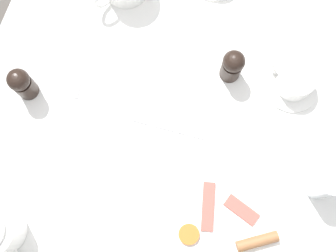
% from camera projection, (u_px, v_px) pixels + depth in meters
% --- Properties ---
extents(ground_plane, '(8.00, 8.00, 0.00)m').
position_uv_depth(ground_plane, '(168.00, 168.00, 1.87)').
color(ground_plane, '#4C4742').
extents(table, '(1.06, 0.96, 0.78)m').
position_uv_depth(table, '(168.00, 134.00, 1.19)').
color(table, white).
rests_on(table, ground_plane).
extents(breakfast_plate, '(0.29, 0.29, 0.04)m').
position_uv_depth(breakfast_plate, '(223.00, 239.00, 1.05)').
color(breakfast_plate, white).
rests_on(breakfast_plate, table).
extents(teacup_with_saucer_left, '(0.14, 0.14, 0.06)m').
position_uv_depth(teacup_with_saucer_left, '(295.00, 82.00, 1.11)').
color(teacup_with_saucer_left, white).
rests_on(teacup_with_saucer_left, table).
extents(water_glass_short, '(0.06, 0.06, 0.12)m').
position_uv_depth(water_glass_short, '(325.00, 183.00, 1.02)').
color(water_glass_short, white).
rests_on(water_glass_short, table).
extents(pepper_grinder, '(0.05, 0.05, 0.11)m').
position_uv_depth(pepper_grinder, '(232.00, 65.00, 1.09)').
color(pepper_grinder, black).
rests_on(pepper_grinder, table).
extents(salt_grinder, '(0.05, 0.05, 0.11)m').
position_uv_depth(salt_grinder, '(22.00, 83.00, 1.08)').
color(salt_grinder, black).
rests_on(salt_grinder, table).
extents(fork_by_plate, '(0.16, 0.04, 0.00)m').
position_uv_depth(fork_by_plate, '(81.00, 67.00, 1.14)').
color(fork_by_plate, silver).
rests_on(fork_by_plate, table).
extents(knife_by_plate, '(0.03, 0.22, 0.00)m').
position_uv_depth(knife_by_plate, '(162.00, 123.00, 1.11)').
color(knife_by_plate, silver).
rests_on(knife_by_plate, table).
extents(spoon_for_tea, '(0.14, 0.08, 0.00)m').
position_uv_depth(spoon_for_tea, '(92.00, 252.00, 1.05)').
color(spoon_for_tea, silver).
rests_on(spoon_for_tea, table).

